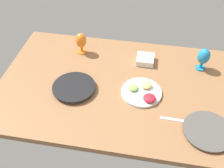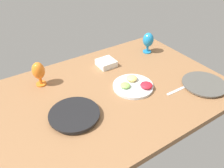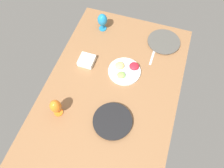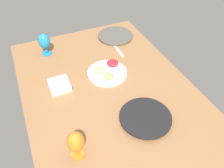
{
  "view_description": "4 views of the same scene",
  "coord_description": "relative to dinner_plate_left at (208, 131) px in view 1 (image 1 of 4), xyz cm",
  "views": [
    {
      "loc": [
        -20.7,
        129.72,
        128.04
      ],
      "look_at": [
        1.44,
        5.96,
        6.08
      ],
      "focal_mm": 43.18,
      "sensor_mm": 36.0,
      "label": 1
    },
    {
      "loc": [
        59.57,
        98.33,
        90.48
      ],
      "look_at": [
        -3.76,
        1.38,
        6.08
      ],
      "focal_mm": 36.48,
      "sensor_mm": 36.0,
      "label": 2
    },
    {
      "loc": [
        83.03,
        27.28,
        156.8
      ],
      "look_at": [
        -0.43,
        0.06,
        6.08
      ],
      "focal_mm": 36.46,
      "sensor_mm": 36.0,
      "label": 3
    },
    {
      "loc": [
        90.51,
        -38.87,
        100.72
      ],
      "look_at": [
        -1.62,
        1.43,
        6.08
      ],
      "focal_mm": 36.31,
      "sensor_mm": 36.0,
      "label": 4
    }
  ],
  "objects": [
    {
      "name": "ground_plane",
      "position": [
        58.71,
        -29.53,
        -3.09
      ],
      "size": [
        160.0,
        104.0,
        4.0
      ],
      "primitive_type": "cube",
      "color": "#8C603D"
    },
    {
      "name": "square_bowl_white",
      "position": [
        41.13,
        -57.34,
        1.5
      ],
      "size": [
        12.59,
        12.59,
        4.64
      ],
      "color": "white",
      "rests_on": "ground_plane"
    },
    {
      "name": "dinner_plate_right",
      "position": [
        85.26,
        -20.24,
        0.48
      ],
      "size": [
        28.74,
        28.74,
        3.0
      ],
      "color": "#4C4C51",
      "rests_on": "ground_plane"
    },
    {
      "name": "hurricane_glass_blue",
      "position": [
        0.97,
        -57.16,
        9.43
      ],
      "size": [
        8.7,
        8.7,
        17.08
      ],
      "color": "#1F7EB8",
      "rests_on": "ground_plane"
    },
    {
      "name": "hurricane_glass_orange",
      "position": [
        90.5,
        -60.77,
        9.25
      ],
      "size": [
        8.26,
        8.26,
        16.91
      ],
      "color": "orange",
      "rests_on": "ground_plane"
    },
    {
      "name": "fork_by_left_plate",
      "position": [
        18.37,
        -5.94,
        -0.79
      ],
      "size": [
        18.03,
        2.08,
        0.6
      ],
      "primitive_type": "cube",
      "rotation": [
        0.0,
        0.0,
        -0.02
      ],
      "color": "silver",
      "rests_on": "ground_plane"
    },
    {
      "name": "fruit_platter",
      "position": [
        40.19,
        -24.28,
        0.49
      ],
      "size": [
        26.74,
        26.74,
        5.0
      ],
      "color": "silver",
      "rests_on": "ground_plane"
    },
    {
      "name": "dinner_plate_left",
      "position": [
        0.0,
        0.0,
        0.0
      ],
      "size": [
        28.87,
        28.87,
        2.09
      ],
      "color": "silver",
      "rests_on": "ground_plane"
    }
  ]
}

